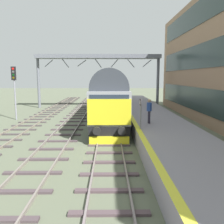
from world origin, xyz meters
TOP-DOWN VIEW (x-y plane):
  - ground_plane at (0.00, 0.00)m, footprint 140.00×140.00m
  - track_main at (0.00, 0.00)m, footprint 2.50×60.00m
  - track_adjacent_west at (-3.29, -0.00)m, footprint 2.50×60.00m
  - track_adjacent_far_west at (-6.96, 0.00)m, footprint 2.50×60.00m
  - station_platform at (3.60, 0.00)m, footprint 4.00×44.00m
  - diesel_locomotive at (0.00, 5.05)m, footprint 2.74×18.73m
  - signal_post_near at (-9.01, 4.67)m, footprint 0.44×0.22m
  - platform_number_sign at (1.88, -4.23)m, footprint 0.10×0.44m
  - waiting_passenger at (2.69, -2.46)m, footprint 0.35×0.51m
  - overhead_footbridge at (-1.43, 13.87)m, footprint 16.26×2.00m

SIDE VIEW (x-z plane):
  - ground_plane at x=0.00m, z-range 0.00..0.00m
  - track_main at x=0.00m, z-range -0.02..0.13m
  - track_adjacent_far_west at x=-6.96m, z-range -0.02..0.13m
  - track_adjacent_west at x=-3.29m, z-range -0.02..0.13m
  - station_platform at x=3.60m, z-range 0.00..1.01m
  - waiting_passenger at x=2.69m, z-range 1.17..2.81m
  - platform_number_sign at x=1.88m, z-range 1.31..3.10m
  - diesel_locomotive at x=0.00m, z-range 0.14..4.82m
  - signal_post_near at x=-9.01m, z-range 0.76..5.83m
  - overhead_footbridge at x=-1.43m, z-range 2.91..9.90m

